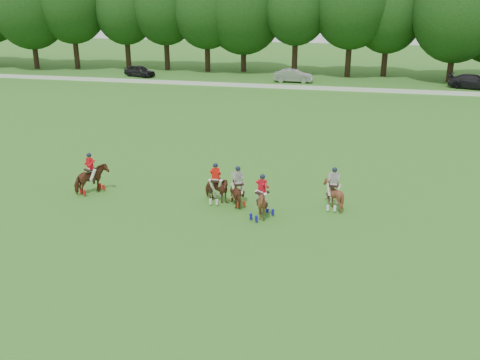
% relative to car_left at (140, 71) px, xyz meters
% --- Properties ---
extents(ground, '(180.00, 180.00, 0.00)m').
position_rel_car_left_xyz_m(ground, '(18.80, -42.50, -0.71)').
color(ground, '#2D681D').
rests_on(ground, ground).
extents(tree_line, '(117.98, 14.32, 14.75)m').
position_rel_car_left_xyz_m(tree_line, '(19.06, 5.55, 7.52)').
color(tree_line, black).
rests_on(tree_line, ground).
extents(boundary_rail, '(120.00, 0.10, 0.44)m').
position_rel_car_left_xyz_m(boundary_rail, '(18.80, -4.50, -0.49)').
color(boundary_rail, white).
rests_on(boundary_rail, ground).
extents(car_left, '(4.46, 2.94, 1.41)m').
position_rel_car_left_xyz_m(car_left, '(0.00, 0.00, 0.00)').
color(car_left, black).
rests_on(car_left, ground).
extents(car_mid, '(4.58, 1.65, 1.50)m').
position_rel_car_left_xyz_m(car_mid, '(19.33, 0.00, 0.05)').
color(car_mid, '#96959A').
rests_on(car_mid, ground).
extents(car_right, '(5.76, 3.76, 1.55)m').
position_rel_car_left_xyz_m(car_right, '(39.31, 0.00, 0.07)').
color(car_right, black).
rests_on(car_right, ground).
extents(polo_red_a, '(1.73, 2.02, 2.28)m').
position_rel_car_left_xyz_m(polo_red_a, '(13.14, -38.31, 0.12)').
color(polo_red_a, '#4F2615').
rests_on(polo_red_a, ground).
extents(polo_red_b, '(1.45, 1.26, 2.15)m').
position_rel_car_left_xyz_m(polo_red_b, '(20.09, -38.12, 0.05)').
color(polo_red_b, '#4F2615').
rests_on(polo_red_b, ground).
extents(polo_red_c, '(1.84, 1.88, 2.27)m').
position_rel_car_left_xyz_m(polo_red_c, '(22.81, -39.65, 0.11)').
color(polo_red_c, '#4F2615').
rests_on(polo_red_c, ground).
extents(polo_stripe_a, '(1.46, 1.75, 2.09)m').
position_rel_car_left_xyz_m(polo_stripe_a, '(21.29, -38.22, 0.03)').
color(polo_stripe_a, '#4F2615').
rests_on(polo_stripe_a, ground).
extents(polo_stripe_b, '(1.24, 1.38, 2.19)m').
position_rel_car_left_xyz_m(polo_stripe_b, '(26.09, -37.62, 0.07)').
color(polo_stripe_b, '#4F2615').
rests_on(polo_stripe_b, ground).
extents(polo_ball, '(0.09, 0.09, 0.09)m').
position_rel_car_left_xyz_m(polo_ball, '(22.24, -39.72, -0.66)').
color(polo_ball, white).
rests_on(polo_ball, ground).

